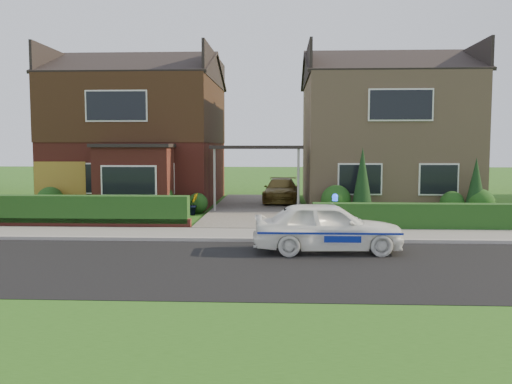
{
  "coord_description": "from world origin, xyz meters",
  "views": [
    {
      "loc": [
        1.04,
        -12.24,
        2.74
      ],
      "look_at": [
        0.28,
        3.5,
        1.41
      ],
      "focal_mm": 38.0,
      "sensor_mm": 36.0,
      "label": 1
    }
  ],
  "objects": [
    {
      "name": "hedge_right",
      "position": [
        5.8,
        5.35,
        0.0
      ],
      "size": [
        7.5,
        0.55,
        0.8
      ],
      "primitive_type": "cube",
      "color": "#123A15",
      "rests_on": "ground"
    },
    {
      "name": "ground",
      "position": [
        0.0,
        0.0,
        0.0
      ],
      "size": [
        120.0,
        120.0,
        0.0
      ],
      "primitive_type": "plane",
      "color": "#255115",
      "rests_on": "ground"
    },
    {
      "name": "police_car",
      "position": [
        2.22,
        1.68,
        0.66
      ],
      "size": [
        3.53,
        3.92,
        1.47
      ],
      "rotation": [
        0.0,
        0.0,
        1.62
      ],
      "color": "white",
      "rests_on": "ground"
    },
    {
      "name": "potted_plant_c",
      "position": [
        -3.3,
        8.45,
        0.34
      ],
      "size": [
        0.42,
        0.42,
        0.68
      ],
      "primitive_type": "imported",
      "rotation": [
        0.0,
        0.0,
        1.7
      ],
      "color": "gray",
      "rests_on": "ground"
    },
    {
      "name": "shrub_left_far",
      "position": [
        -8.5,
        9.5,
        0.54
      ],
      "size": [
        1.08,
        1.08,
        1.08
      ],
      "primitive_type": "sphere",
      "color": "#123A15",
      "rests_on": "ground"
    },
    {
      "name": "garage_door",
      "position": [
        -8.25,
        9.96,
        1.05
      ],
      "size": [
        2.2,
        0.1,
        2.1
      ],
      "primitive_type": "cube",
      "color": "olive",
      "rests_on": "ground"
    },
    {
      "name": "shrub_right_mid",
      "position": [
        7.8,
        9.5,
        0.48
      ],
      "size": [
        0.96,
        0.96,
        0.96
      ],
      "primitive_type": "sphere",
      "color": "#123A15",
      "rests_on": "ground"
    },
    {
      "name": "driveway",
      "position": [
        0.0,
        11.0,
        0.06
      ],
      "size": [
        3.8,
        12.0,
        0.12
      ],
      "primitive_type": "cube",
      "color": "#666059",
      "rests_on": "ground"
    },
    {
      "name": "dwarf_wall",
      "position": [
        -5.8,
        5.3,
        0.18
      ],
      "size": [
        7.7,
        0.25,
        0.36
      ],
      "primitive_type": "cube",
      "color": "maroon",
      "rests_on": "ground"
    },
    {
      "name": "driveway_car",
      "position": [
        1.0,
        13.18,
        0.67
      ],
      "size": [
        1.76,
        3.89,
        1.11
      ],
      "primitive_type": "imported",
      "rotation": [
        0.0,
        0.0,
        -0.06
      ],
      "color": "brown",
      "rests_on": "driveway"
    },
    {
      "name": "conifer_b",
      "position": [
        8.6,
        9.2,
        1.1
      ],
      "size": [
        0.9,
        0.9,
        2.2
      ],
      "primitive_type": "cone",
      "color": "black",
      "rests_on": "ground"
    },
    {
      "name": "shrub_right_near",
      "position": [
        3.2,
        9.4,
        0.6
      ],
      "size": [
        1.2,
        1.2,
        1.2
      ],
      "primitive_type": "sphere",
      "color": "#123A15",
      "rests_on": "ground"
    },
    {
      "name": "grass_verge",
      "position": [
        0.0,
        -5.0,
        0.0
      ],
      "size": [
        60.0,
        4.0,
        0.01
      ],
      "primitive_type": "cube",
      "color": "#255115",
      "rests_on": "ground"
    },
    {
      "name": "conifer_a",
      "position": [
        4.2,
        9.2,
        1.3
      ],
      "size": [
        0.9,
        0.9,
        2.6
      ],
      "primitive_type": "cone",
      "color": "black",
      "rests_on": "ground"
    },
    {
      "name": "potted_plant_b",
      "position": [
        -2.5,
        9.0,
        0.43
      ],
      "size": [
        0.61,
        0.6,
        0.86
      ],
      "primitive_type": "imported",
      "rotation": [
        0.0,
        0.0,
        0.78
      ],
      "color": "gray",
      "rests_on": "ground"
    },
    {
      "name": "shrub_left_near",
      "position": [
        -2.4,
        9.6,
        0.42
      ],
      "size": [
        0.84,
        0.84,
        0.84
      ],
      "primitive_type": "sphere",
      "color": "#123A15",
      "rests_on": "ground"
    },
    {
      "name": "road",
      "position": [
        0.0,
        0.0,
        0.0
      ],
      "size": [
        60.0,
        6.0,
        0.02
      ],
      "primitive_type": "cube",
      "color": "black",
      "rests_on": "ground"
    },
    {
      "name": "house_left",
      "position": [
        -5.78,
        13.9,
        3.81
      ],
      "size": [
        7.5,
        9.53,
        7.25
      ],
      "color": "maroon",
      "rests_on": "ground"
    },
    {
      "name": "potted_plant_a",
      "position": [
        -9.0,
        8.27,
        0.38
      ],
      "size": [
        0.46,
        0.38,
        0.77
      ],
      "primitive_type": "imported",
      "rotation": [
        0.0,
        0.0,
        0.29
      ],
      "color": "gray",
      "rests_on": "ground"
    },
    {
      "name": "shrub_right_far",
      "position": [
        8.8,
        9.2,
        0.54
      ],
      "size": [
        1.08,
        1.08,
        1.08
      ],
      "primitive_type": "sphere",
      "color": "#123A15",
      "rests_on": "ground"
    },
    {
      "name": "hedge_left",
      "position": [
        -5.8,
        5.45,
        0.0
      ],
      "size": [
        7.5,
        0.55,
        0.9
      ],
      "primitive_type": "cube",
      "color": "#123A15",
      "rests_on": "ground"
    },
    {
      "name": "house_right",
      "position": [
        5.8,
        13.99,
        3.66
      ],
      "size": [
        7.5,
        8.06,
        7.25
      ],
      "color": "#A38264",
      "rests_on": "ground"
    },
    {
      "name": "carport_link",
      "position": [
        0.0,
        10.95,
        2.66
      ],
      "size": [
        3.8,
        3.0,
        2.77
      ],
      "color": "black",
      "rests_on": "ground"
    },
    {
      "name": "shrub_left_mid",
      "position": [
        -4.0,
        9.3,
        0.66
      ],
      "size": [
        1.32,
        1.32,
        1.32
      ],
      "primitive_type": "sphere",
      "color": "#123A15",
      "rests_on": "ground"
    },
    {
      "name": "kerb",
      "position": [
        0.0,
        3.05,
        0.06
      ],
      "size": [
        60.0,
        0.16,
        0.12
      ],
      "primitive_type": "cube",
      "color": "#9E9993",
      "rests_on": "ground"
    },
    {
      "name": "sidewalk",
      "position": [
        0.0,
        4.1,
        0.05
      ],
      "size": [
        60.0,
        2.0,
        0.1
      ],
      "primitive_type": "cube",
      "color": "slate",
      "rests_on": "ground"
    }
  ]
}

